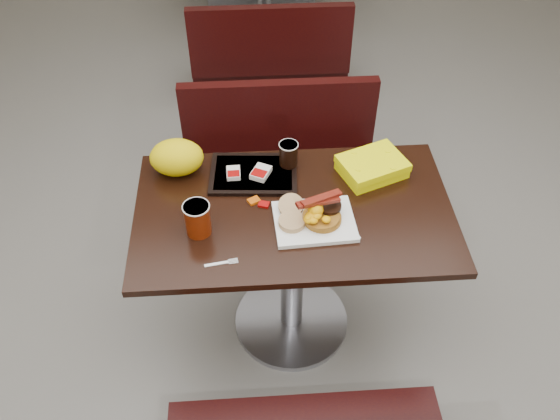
{
  "coord_description": "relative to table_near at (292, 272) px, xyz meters",
  "views": [
    {
      "loc": [
        -0.15,
        -1.55,
        2.31
      ],
      "look_at": [
        -0.06,
        -0.07,
        0.82
      ],
      "focal_mm": 37.52,
      "sensor_mm": 36.0,
      "label": 1
    }
  ],
  "objects": [
    {
      "name": "bench_far_s",
      "position": [
        0.0,
        1.9,
        -0.02
      ],
      "size": [
        1.0,
        0.46,
        0.72
      ],
      "primitive_type": null,
      "color": "black",
      "rests_on": "floor"
    },
    {
      "name": "platter",
      "position": [
        0.07,
        -0.08,
        0.38
      ],
      "size": [
        0.3,
        0.24,
        0.02
      ],
      "primitive_type": "cube",
      "rotation": [
        0.0,
        0.0,
        0.05
      ],
      "color": "white",
      "rests_on": "table_near"
    },
    {
      "name": "hashbrown_sleeve_left",
      "position": [
        -0.22,
        0.19,
        0.4
      ],
      "size": [
        0.05,
        0.07,
        0.02
      ],
      "primitive_type": "cube",
      "rotation": [
        0.0,
        0.0,
        0.03
      ],
      "color": "silver",
      "rests_on": "tray"
    },
    {
      "name": "hashbrown_sleeve_right",
      "position": [
        -0.12,
        0.18,
        0.4
      ],
      "size": [
        0.09,
        0.1,
        0.02
      ],
      "primitive_type": "cube",
      "rotation": [
        0.0,
        0.0,
        -0.47
      ],
      "color": "silver",
      "rests_on": "tray"
    },
    {
      "name": "paper_bag",
      "position": [
        -0.44,
        0.24,
        0.45
      ],
      "size": [
        0.25,
        0.22,
        0.15
      ],
      "primitive_type": "ellipsoid",
      "rotation": [
        0.0,
        0.0,
        -0.35
      ],
      "color": "yellow",
      "rests_on": "table_near"
    },
    {
      "name": "condiment_syrup",
      "position": [
        -0.15,
        0.05,
        0.38
      ],
      "size": [
        0.05,
        0.05,
        0.01
      ],
      "primitive_type": "cube",
      "rotation": [
        0.0,
        0.0,
        0.49
      ],
      "color": "#C14D08",
      "rests_on": "table_near"
    },
    {
      "name": "muffin_bottom",
      "position": [
        -0.02,
        -0.09,
        0.4
      ],
      "size": [
        0.12,
        0.12,
        0.02
      ],
      "primitive_type": "cylinder",
      "rotation": [
        0.0,
        0.0,
        0.3
      ],
      "color": "tan",
      "rests_on": "platter"
    },
    {
      "name": "bacon_strips",
      "position": [
        0.08,
        -0.07,
        0.48
      ],
      "size": [
        0.18,
        0.12,
        0.01
      ],
      "primitive_type": null,
      "rotation": [
        0.0,
        0.0,
        0.32
      ],
      "color": "#460705",
      "rests_on": "scrambled_eggs"
    },
    {
      "name": "clamshell",
      "position": [
        0.33,
        0.18,
        0.41
      ],
      "size": [
        0.3,
        0.26,
        0.07
      ],
      "primitive_type": "cube",
      "rotation": [
        0.0,
        0.0,
        0.37
      ],
      "color": "#F0EB04",
      "rests_on": "table_near"
    },
    {
      "name": "condiment_ketchup",
      "position": [
        -0.11,
        0.03,
        0.38
      ],
      "size": [
        0.05,
        0.04,
        0.01
      ],
      "primitive_type": "cube",
      "rotation": [
        0.0,
        0.0,
        -0.31
      ],
      "color": "#8C0504",
      "rests_on": "table_near"
    },
    {
      "name": "knife",
      "position": [
        0.19,
        -0.1,
        0.38
      ],
      "size": [
        0.07,
        0.14,
        0.0
      ],
      "primitive_type": "cube",
      "rotation": [
        0.0,
        0.0,
        -1.16
      ],
      "color": "white",
      "rests_on": "table_near"
    },
    {
      "name": "fork",
      "position": [
        -0.29,
        -0.25,
        0.38
      ],
      "size": [
        0.12,
        0.04,
        0.0
      ],
      "primitive_type": null,
      "rotation": [
        0.0,
        0.0,
        0.16
      ],
      "color": "white",
      "rests_on": "table_near"
    },
    {
      "name": "table_near",
      "position": [
        0.0,
        0.0,
        0.0
      ],
      "size": [
        1.2,
        0.7,
        0.75
      ],
      "primitive_type": null,
      "color": "black",
      "rests_on": "floor"
    },
    {
      "name": "tray",
      "position": [
        -0.15,
        0.2,
        0.38
      ],
      "size": [
        0.36,
        0.27,
        0.02
      ],
      "primitive_type": "cube",
      "rotation": [
        0.0,
        0.0,
        -0.07
      ],
      "color": "black",
      "rests_on": "table_near"
    },
    {
      "name": "coffee_cup_near",
      "position": [
        -0.35,
        -0.09,
        0.44
      ],
      "size": [
        0.12,
        0.12,
        0.13
      ],
      "primitive_type": "cylinder",
      "rotation": [
        0.0,
        0.0,
        0.38
      ],
      "color": "#962205",
      "rests_on": "table_near"
    },
    {
      "name": "muffin_top",
      "position": [
        -0.01,
        -0.02,
        0.41
      ],
      "size": [
        0.11,
        0.11,
        0.05
      ],
      "primitive_type": "cylinder",
      "rotation": [
        0.38,
        0.0,
        -0.15
      ],
      "color": "tan",
      "rests_on": "platter"
    },
    {
      "name": "floor",
      "position": [
        0.0,
        0.0,
        -0.38
      ],
      "size": [
        6.0,
        7.0,
        0.01
      ],
      "primitive_type": "cube",
      "color": "gray",
      "rests_on": "ground"
    },
    {
      "name": "pancake_stack",
      "position": [
        0.1,
        -0.08,
        0.41
      ],
      "size": [
        0.14,
        0.14,
        0.03
      ],
      "primitive_type": "cylinder",
      "rotation": [
        0.0,
        0.0,
        -0.02
      ],
      "color": "#996219",
      "rests_on": "platter"
    },
    {
      "name": "bench_near_n",
      "position": [
        0.0,
        0.7,
        -0.02
      ],
      "size": [
        1.0,
        0.46,
        0.72
      ],
      "primitive_type": null,
      "color": "black",
      "rests_on": "floor"
    },
    {
      "name": "coffee_cup_far",
      "position": [
        -0.0,
        0.24,
        0.44
      ],
      "size": [
        0.09,
        0.09,
        0.1
      ],
      "primitive_type": "cylinder",
      "rotation": [
        0.0,
        0.0,
        0.21
      ],
      "color": "black",
      "rests_on": "tray"
    },
    {
      "name": "sausage_patty",
      "position": [
        0.13,
        -0.04,
        0.43
      ],
      "size": [
        0.1,
        0.1,
        0.01
      ],
      "primitive_type": "cylinder",
      "rotation": [
        0.0,
        0.0,
        0.17
      ],
      "color": "black",
      "rests_on": "pancake_stack"
    },
    {
      "name": "scrambled_eggs",
      "position": [
        0.07,
        -0.09,
        0.45
      ],
      "size": [
        0.12,
        0.11,
        0.05
      ],
      "primitive_type": "ellipsoid",
      "rotation": [
        0.0,
        0.0,
        0.24
      ],
      "color": "#EAC004",
      "rests_on": "pancake_stack"
    }
  ]
}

